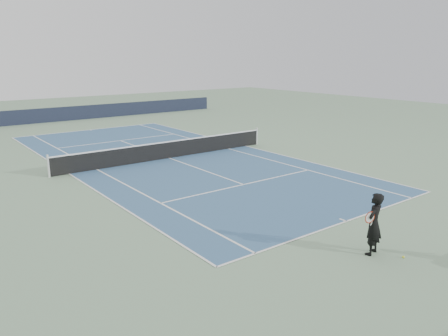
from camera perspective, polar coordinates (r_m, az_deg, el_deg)
ground at (r=24.19m, az=-7.17°, el=1.27°), size 80.00×80.00×0.00m
court_surface at (r=24.19m, az=-7.17°, el=1.28°), size 10.97×23.77×0.01m
tennis_net at (r=24.08m, az=-7.20°, el=2.44°), size 12.90×0.10×1.07m
windscreen_far at (r=40.37m, az=-20.18°, el=6.64°), size 30.00×0.25×1.20m
tennis_player at (r=13.01m, az=18.95°, el=-6.92°), size 0.84×0.64×1.81m
tennis_ball at (r=13.37m, az=22.38°, el=-10.69°), size 0.07×0.07×0.07m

